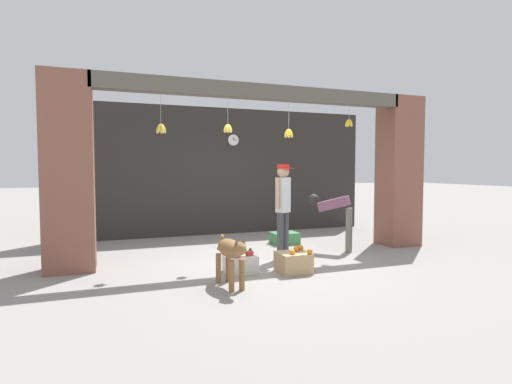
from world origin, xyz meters
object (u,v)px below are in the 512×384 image
(fruit_crate_oranges, at_px, (294,262))
(wall_clock, at_px, (233,140))
(water_bottle, at_px, (250,258))
(produce_box_green, at_px, (285,238))
(dog, at_px, (231,252))
(shopkeeper, at_px, (283,204))
(worker_stooping, at_px, (337,214))
(fruit_crate_apples, at_px, (240,263))

(fruit_crate_oranges, distance_m, wall_clock, 4.22)
(fruit_crate_oranges, height_order, wall_clock, wall_clock)
(fruit_crate_oranges, relative_size, water_bottle, 1.60)
(produce_box_green, bearing_deg, wall_clock, 109.91)
(produce_box_green, bearing_deg, water_bottle, -130.07)
(dog, relative_size, produce_box_green, 1.65)
(shopkeeper, xyz_separation_m, worker_stooping, (1.17, 0.19, -0.23))
(dog, distance_m, worker_stooping, 2.89)
(fruit_crate_oranges, xyz_separation_m, wall_clock, (0.21, 3.69, 2.03))
(produce_box_green, bearing_deg, fruit_crate_oranges, -110.96)
(fruit_crate_oranges, xyz_separation_m, fruit_crate_apples, (-0.74, 0.26, -0.02))
(shopkeeper, xyz_separation_m, wall_clock, (-0.02, 2.79, 1.25))
(produce_box_green, height_order, wall_clock, wall_clock)
(shopkeeper, relative_size, fruit_crate_oranges, 3.56)
(fruit_crate_apples, height_order, water_bottle, fruit_crate_apples)
(produce_box_green, bearing_deg, worker_stooping, -58.60)
(dog, relative_size, water_bottle, 3.05)
(worker_stooping, height_order, produce_box_green, worker_stooping)
(dog, distance_m, shopkeeper, 1.89)
(shopkeeper, bearing_deg, fruit_crate_oranges, 49.58)
(worker_stooping, distance_m, produce_box_green, 1.29)
(fruit_crate_oranges, distance_m, produce_box_green, 2.23)
(produce_box_green, xyz_separation_m, wall_clock, (-0.58, 1.61, 2.07))
(worker_stooping, height_order, wall_clock, wall_clock)
(shopkeeper, distance_m, worker_stooping, 1.20)
(wall_clock, bearing_deg, produce_box_green, -70.09)
(dog, relative_size, fruit_crate_apples, 1.91)
(worker_stooping, distance_m, fruit_crate_apples, 2.36)
(shopkeeper, relative_size, wall_clock, 5.90)
(worker_stooping, xyz_separation_m, fruit_crate_apples, (-2.14, -0.84, -0.56))
(worker_stooping, bearing_deg, fruit_crate_apples, 148.94)
(shopkeeper, distance_m, fruit_crate_apples, 1.41)
(shopkeeper, height_order, fruit_crate_apples, shopkeeper)
(wall_clock, bearing_deg, fruit_crate_oranges, -93.33)
(shopkeeper, bearing_deg, fruit_crate_apples, 7.74)
(worker_stooping, distance_m, fruit_crate_oranges, 1.86)
(produce_box_green, distance_m, wall_clock, 2.68)
(shopkeeper, height_order, fruit_crate_oranges, shopkeeper)
(shopkeeper, bearing_deg, water_bottle, -1.00)
(fruit_crate_oranges, height_order, water_bottle, fruit_crate_oranges)
(shopkeeper, distance_m, water_bottle, 1.11)
(shopkeeper, relative_size, fruit_crate_apples, 3.55)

